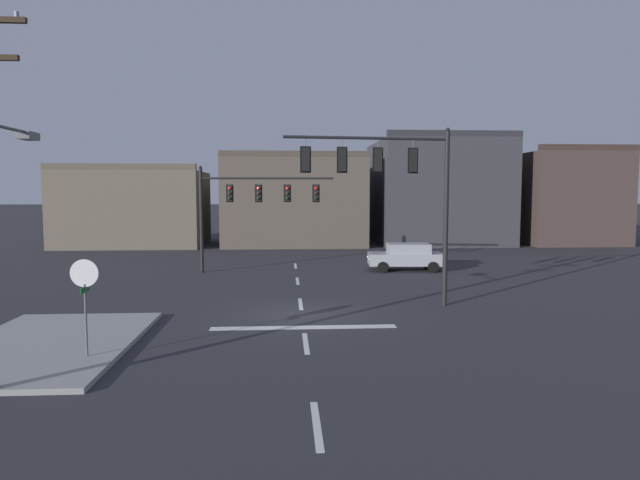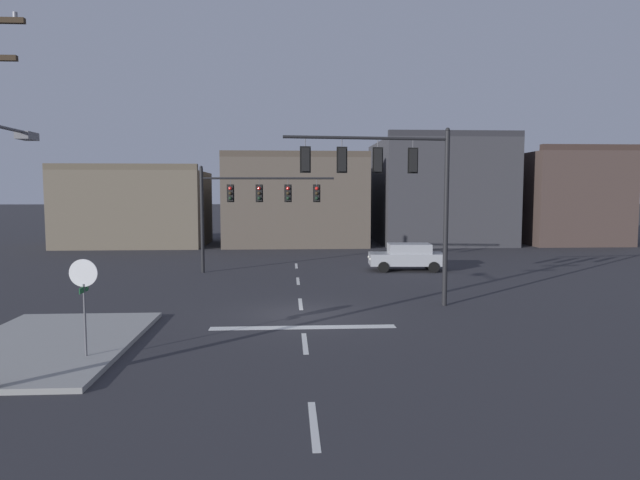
{
  "view_description": "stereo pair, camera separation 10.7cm",
  "coord_description": "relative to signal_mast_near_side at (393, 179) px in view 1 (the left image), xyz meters",
  "views": [
    {
      "loc": [
        -0.6,
        -20.65,
        4.63
      ],
      "look_at": [
        0.84,
        2.43,
        2.64
      ],
      "focal_mm": 31.02,
      "sensor_mm": 36.0,
      "label": 1
    },
    {
      "loc": [
        -0.49,
        -20.66,
        4.63
      ],
      "look_at": [
        0.84,
        2.43,
        2.64
      ],
      "focal_mm": 31.02,
      "sensor_mm": 36.0,
      "label": 2
    }
  ],
  "objects": [
    {
      "name": "stop_bar_paint",
      "position": [
        -3.66,
        -3.17,
        -5.16
      ],
      "size": [
        6.4,
        0.5,
        0.01
      ],
      "primitive_type": "cube",
      "color": "silver",
      "rests_on": "ground"
    },
    {
      "name": "stop_sign",
      "position": [
        -9.72,
        -6.62,
        -3.02
      ],
      "size": [
        0.76,
        0.64,
        2.83
      ],
      "color": "#56565B",
      "rests_on": "ground"
    },
    {
      "name": "signal_mast_far_side",
      "position": [
        -6.36,
        10.16,
        -0.95
      ],
      "size": [
        7.69,
        0.57,
        6.15
      ],
      "color": "black",
      "rests_on": "ground"
    },
    {
      "name": "building_row",
      "position": [
        3.0,
        28.4,
        -1.16
      ],
      "size": [
        48.82,
        11.74,
        9.71
      ],
      "color": "#665B4C",
      "rests_on": "ground"
    },
    {
      "name": "lane_centreline",
      "position": [
        -3.66,
        0.83,
        -5.16
      ],
      "size": [
        0.16,
        26.4,
        0.01
      ],
      "color": "silver",
      "rests_on": "ground"
    },
    {
      "name": "car_lot_nearside",
      "position": [
        2.89,
        10.35,
        -4.31
      ],
      "size": [
        4.55,
        2.14,
        1.61
      ],
      "color": "#9EA0A5",
      "rests_on": "ground"
    },
    {
      "name": "signal_mast_near_side",
      "position": [
        0.0,
        0.0,
        0.0
      ],
      "size": [
        6.68,
        0.81,
        7.22
      ],
      "color": "black",
      "rests_on": "ground"
    },
    {
      "name": "sidewalk_near_corner",
      "position": [
        -11.41,
        -5.17,
        -5.09
      ],
      "size": [
        5.0,
        8.0,
        0.15
      ],
      "primitive_type": "cube",
      "color": "gray",
      "rests_on": "ground"
    },
    {
      "name": "ground_plane",
      "position": [
        -3.66,
        -1.17,
        -5.17
      ],
      "size": [
        400.0,
        400.0,
        0.0
      ],
      "primitive_type": "plane",
      "color": "#2B2B30"
    }
  ]
}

